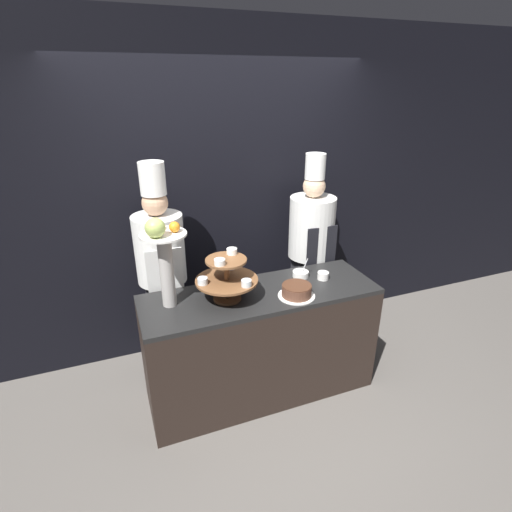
% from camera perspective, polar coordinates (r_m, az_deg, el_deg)
% --- Properties ---
extents(ground_plane, '(14.00, 14.00, 0.00)m').
position_cam_1_polar(ground_plane, '(3.26, 2.66, -21.58)').
color(ground_plane, '#5B5651').
extents(wall_back, '(10.00, 0.06, 2.80)m').
position_cam_1_polar(wall_back, '(3.52, -4.65, 8.51)').
color(wall_back, black).
rests_on(wall_back, ground_plane).
extents(buffet_counter, '(1.75, 0.58, 0.90)m').
position_cam_1_polar(buffet_counter, '(3.17, 0.67, -12.36)').
color(buffet_counter, black).
rests_on(buffet_counter, ground_plane).
extents(tiered_stand, '(0.44, 0.44, 0.35)m').
position_cam_1_polar(tiered_stand, '(2.76, -4.22, -2.88)').
color(tiered_stand, brown).
rests_on(tiered_stand, buffet_counter).
extents(fruit_pedestal, '(0.30, 0.30, 0.65)m').
position_cam_1_polar(fruit_pedestal, '(2.65, -13.10, 0.60)').
color(fruit_pedestal, '#B2ADA8').
rests_on(fruit_pedestal, buffet_counter).
extents(cake_round, '(0.27, 0.27, 0.09)m').
position_cam_1_polar(cake_round, '(2.87, 5.82, -4.98)').
color(cake_round, white).
rests_on(cake_round, buffet_counter).
extents(cup_white, '(0.09, 0.09, 0.06)m').
position_cam_1_polar(cup_white, '(3.15, 9.56, -2.78)').
color(cup_white, white).
rests_on(cup_white, buffet_counter).
extents(serving_bowl_far, '(0.12, 0.12, 0.15)m').
position_cam_1_polar(serving_bowl_far, '(3.17, 6.40, -2.55)').
color(serving_bowl_far, white).
rests_on(serving_bowl_far, buffet_counter).
extents(chef_left, '(0.38, 0.38, 1.80)m').
position_cam_1_polar(chef_left, '(3.19, -13.32, -1.63)').
color(chef_left, black).
rests_on(chef_left, ground_plane).
extents(chef_center_left, '(0.39, 0.39, 1.78)m').
position_cam_1_polar(chef_center_left, '(3.58, 7.82, 1.40)').
color(chef_center_left, '#28282D').
rests_on(chef_center_left, ground_plane).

